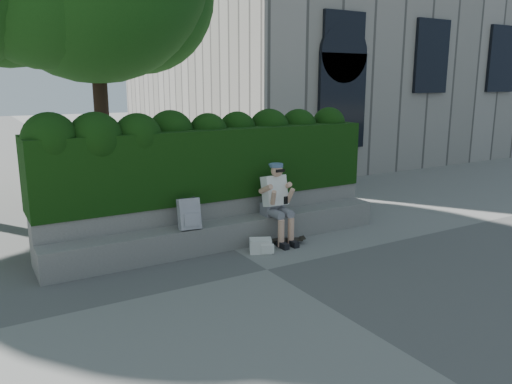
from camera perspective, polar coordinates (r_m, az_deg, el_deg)
ground at (r=7.51m, az=1.27°, el=-8.86°), size 80.00×80.00×0.00m
bench_ledge at (r=8.47m, az=-3.20°, el=-4.78°), size 6.00×0.45×0.45m
planter_wall at (r=8.83m, az=-4.64°, el=-3.06°), size 6.00×0.50×0.75m
hedge at (r=8.82m, az=-5.39°, el=3.40°), size 6.00×1.00×1.20m
person at (r=8.59m, az=2.35°, el=-0.88°), size 0.40×0.76×1.38m
skateboard at (r=8.65m, az=2.95°, el=-5.52°), size 0.73×0.47×0.08m
backpack_plaid at (r=7.95m, az=-7.66°, el=-2.49°), size 0.35×0.22×0.49m
backpack_ground at (r=8.20m, az=0.52°, el=-6.16°), size 0.43×0.38×0.23m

